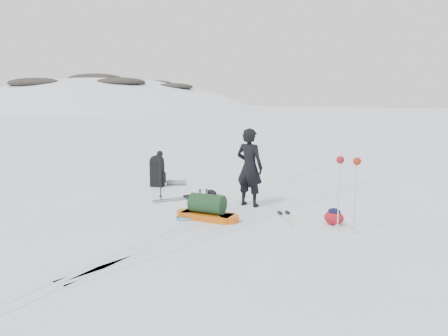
{
  "coord_description": "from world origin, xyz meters",
  "views": [
    {
      "loc": [
        5.56,
        -8.45,
        2.62
      ],
      "look_at": [
        -0.1,
        0.01,
        0.95
      ],
      "focal_mm": 35.0,
      "sensor_mm": 36.0,
      "label": 1
    }
  ],
  "objects_px": {
    "skier": "(249,167)",
    "expedition_rucksack": "(160,172)",
    "ski_poles_black": "(160,160)",
    "pulk_sled": "(207,210)"
  },
  "relations": [
    {
      "from": "skier",
      "to": "pulk_sled",
      "type": "height_order",
      "value": "skier"
    },
    {
      "from": "pulk_sled",
      "to": "ski_poles_black",
      "type": "relative_size",
      "value": 1.18
    },
    {
      "from": "expedition_rucksack",
      "to": "pulk_sled",
      "type": "bearing_deg",
      "value": -52.0
    },
    {
      "from": "pulk_sled",
      "to": "expedition_rucksack",
      "type": "bearing_deg",
      "value": 138.22
    },
    {
      "from": "ski_poles_black",
      "to": "pulk_sled",
      "type": "bearing_deg",
      "value": -33.05
    },
    {
      "from": "skier",
      "to": "ski_poles_black",
      "type": "bearing_deg",
      "value": 18.11
    },
    {
      "from": "skier",
      "to": "ski_poles_black",
      "type": "distance_m",
      "value": 2.31
    },
    {
      "from": "expedition_rucksack",
      "to": "ski_poles_black",
      "type": "xyz_separation_m",
      "value": [
        1.18,
        -1.27,
        0.61
      ]
    },
    {
      "from": "skier",
      "to": "expedition_rucksack",
      "type": "relative_size",
      "value": 2.02
    },
    {
      "from": "expedition_rucksack",
      "to": "skier",
      "type": "bearing_deg",
      "value": -28.33
    }
  ]
}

